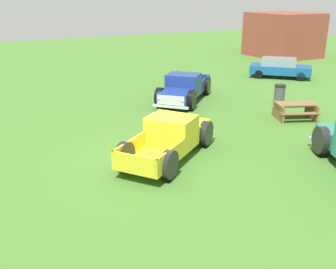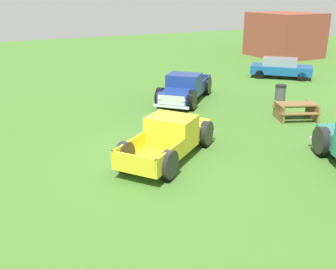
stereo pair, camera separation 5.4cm
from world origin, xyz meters
name	(u,v)px [view 1 (the left image)]	position (x,y,z in m)	size (l,w,h in m)	color
ground_plane	(150,159)	(0.00, 0.00, 0.00)	(80.00, 80.00, 0.00)	#477A2D
pickup_truck_foreground	(172,137)	(0.03, 0.91, 0.71)	(4.24, 4.92, 1.48)	yellow
pickup_truck_behind_left	(183,89)	(-6.09, 4.85, 0.73)	(4.77, 4.85, 1.54)	navy
sedan_distant_a	(280,67)	(-8.66, 14.05, 0.71)	(4.04, 4.05, 1.36)	#195699
picnic_table	(295,109)	(-1.08, 8.04, 0.49)	(2.07, 2.24, 0.78)	olive
trash_can	(280,93)	(-3.74, 9.52, 0.48)	(0.59, 0.59, 0.95)	#4C4C51
brick_pavilion	(283,35)	(-16.01, 21.09, 1.94)	(5.64, 5.01, 3.87)	brown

